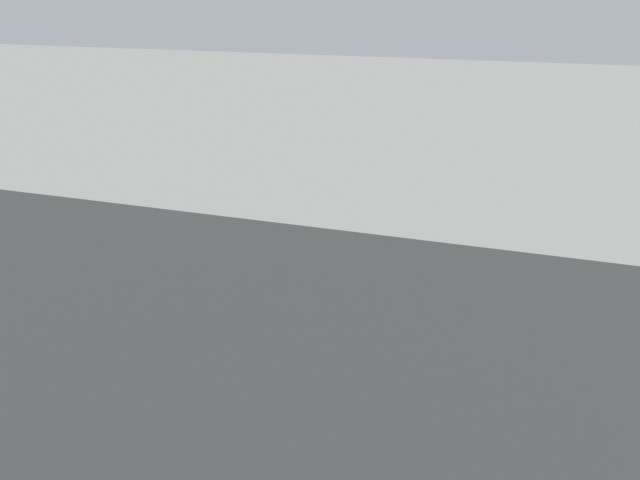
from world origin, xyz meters
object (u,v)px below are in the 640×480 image
(fire_hydrant, at_px, (258,288))
(pedestrian, at_px, (235,267))
(moving_hatchback, at_px, (379,219))
(sign_post, at_px, (228,265))

(fire_hydrant, height_order, pedestrian, pedestrian)
(moving_hatchback, bearing_deg, pedestrian, 44.10)
(pedestrian, bearing_deg, moving_hatchback, -135.90)
(fire_hydrant, xyz_separation_m, pedestrian, (0.69, -0.34, 0.28))
(pedestrian, bearing_deg, sign_post, 111.22)
(fire_hydrant, xyz_separation_m, sign_post, (0.15, 1.06, 1.18))
(pedestrian, bearing_deg, fire_hydrant, 153.98)
(moving_hatchback, distance_m, sign_post, 4.92)
(fire_hydrant, bearing_deg, pedestrian, -26.02)
(moving_hatchback, relative_size, fire_hydrant, 5.09)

